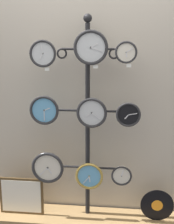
{
  "coord_description": "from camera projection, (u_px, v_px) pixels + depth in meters",
  "views": [
    {
      "loc": [
        0.31,
        -2.37,
        1.73
      ],
      "look_at": [
        0.0,
        0.36,
        1.1
      ],
      "focal_mm": 50.0,
      "sensor_mm": 36.0,
      "label": 1
    }
  ],
  "objects": [
    {
      "name": "shop_wall",
      "position": [
        90.0,
        76.0,
        2.95
      ],
      "size": [
        4.4,
        0.04,
        2.8
      ],
      "color": "#BCB2A3",
      "rests_on": "ground_plane"
    },
    {
      "name": "low_shelf",
      "position": [
        87.0,
        219.0,
        3.05
      ],
      "size": [
        2.2,
        0.36,
        0.06
      ],
      "color": "#9E7A4C",
      "rests_on": "ground_plane"
    },
    {
      "name": "display_stand",
      "position": [
        88.0,
        145.0,
        2.94
      ],
      "size": [
        0.77,
        0.33,
        1.96
      ],
      "color": "black",
      "rests_on": "ground_plane"
    },
    {
      "name": "clock_top_left",
      "position": [
        43.0,
        54.0,
        2.7
      ],
      "size": [
        0.24,
        0.04,
        0.24
      ],
      "color": "silver"
    },
    {
      "name": "clock_top_center",
      "position": [
        91.0,
        48.0,
        2.62
      ],
      "size": [
        0.3,
        0.04,
        0.3
      ],
      "color": "silver"
    },
    {
      "name": "clock_top_right",
      "position": [
        126.0,
        52.0,
        2.63
      ],
      "size": [
        0.19,
        0.04,
        0.19
      ],
      "color": "silver"
    },
    {
      "name": "clock_middle_left",
      "position": [
        44.0,
        110.0,
        2.81
      ],
      "size": [
        0.27,
        0.04,
        0.27
      ],
      "color": "#60A8DB"
    },
    {
      "name": "clock_middle_center",
      "position": [
        92.0,
        113.0,
        2.77
      ],
      "size": [
        0.27,
        0.04,
        0.27
      ],
      "color": "silver"
    },
    {
      "name": "clock_middle_right",
      "position": [
        128.0,
        115.0,
        2.75
      ],
      "size": [
        0.22,
        0.04,
        0.22
      ],
      "color": "black"
    },
    {
      "name": "clock_bottom_left",
      "position": [
        48.0,
        168.0,
        2.91
      ],
      "size": [
        0.31,
        0.04,
        0.31
      ],
      "color": "silver"
    },
    {
      "name": "clock_bottom_center",
      "position": [
        89.0,
        176.0,
        2.9
      ],
      "size": [
        0.26,
        0.04,
        0.26
      ],
      "color": "#60A8DB"
    },
    {
      "name": "clock_bottom_right",
      "position": [
        122.0,
        176.0,
        2.89
      ],
      "size": [
        0.19,
        0.04,
        0.19
      ],
      "color": "silver"
    },
    {
      "name": "vinyl_record",
      "position": [
        157.0,
        205.0,
        2.93
      ],
      "size": [
        0.31,
        0.01,
        0.31
      ],
      "color": "black",
      "rests_on": "low_shelf"
    },
    {
      "name": "picture_frame",
      "position": [
        22.0,
        196.0,
        3.04
      ],
      "size": [
        0.43,
        0.02,
        0.37
      ],
      "color": "#4C381E",
      "rests_on": "low_shelf"
    },
    {
      "name": "price_tag_upper",
      "position": [
        47.0,
        69.0,
        2.73
      ],
      "size": [
        0.04,
        0.0,
        0.03
      ],
      "color": "white"
    },
    {
      "name": "price_tag_mid",
      "position": [
        95.0,
        67.0,
        2.65
      ],
      "size": [
        0.04,
        0.0,
        0.03
      ],
      "color": "white"
    },
    {
      "name": "price_tag_lower",
      "position": [
        129.0,
        66.0,
        2.65
      ],
      "size": [
        0.04,
        0.0,
        0.03
      ],
      "color": "white"
    }
  ]
}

